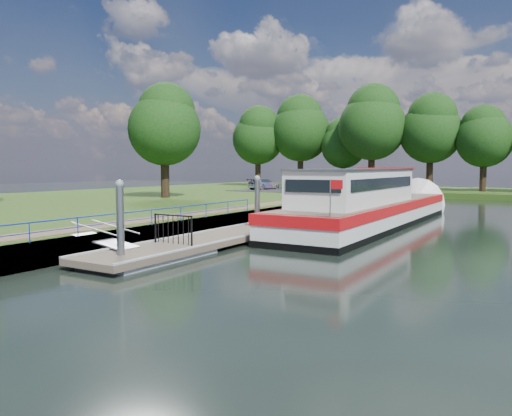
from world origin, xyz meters
The scene contains 16 objects.
ground centered at (0.00, 0.00, 0.00)m, with size 160.00×160.00×0.00m, color black.
riverbank centered at (-18.00, 15.00, 0.39)m, with size 32.00×90.00×0.78m, color #274313.
bank_edge centered at (-2.55, 15.00, 0.39)m, with size 1.10×90.00×0.78m, color #473D2D.
footpath centered at (-4.40, 8.00, 0.80)m, with size 1.60×40.00×0.05m, color brown.
carpark centered at (-11.00, 38.00, 0.81)m, with size 14.00×12.00×0.06m, color black.
blue_fence centered at (-2.75, 3.00, 1.31)m, with size 0.04×18.04×0.72m.
pontoon centered at (0.00, 13.00, 0.18)m, with size 2.50×30.00×0.56m.
mooring_piles centered at (0.00, 13.00, 1.28)m, with size 0.30×27.30×3.55m.
gangway centered at (-1.85, 0.50, 0.63)m, with size 2.58×1.00×0.92m.
gate_panel centered at (0.00, 2.20, 1.15)m, with size 1.85×0.05×1.15m.
barge centered at (3.60, 15.55, 1.09)m, with size 4.36×21.15×4.78m.
horizon_trees centered at (-1.61, 48.68, 7.95)m, with size 54.38×10.03×12.87m.
bank_tree_a centered at (-15.99, 20.08, 7.02)m, with size 6.12×6.12×9.72m.
car_a centered at (-6.36, 35.10, 1.37)m, with size 1.25×3.12×1.06m, color #999999.
car_b centered at (-10.20, 37.76, 1.41)m, with size 1.22×3.51×1.16m, color #999999.
car_c centered at (-15.88, 36.59, 1.45)m, with size 1.72×4.23×1.23m, color #999999.
Camera 1 is at (12.49, -12.44, 3.37)m, focal length 35.00 mm.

